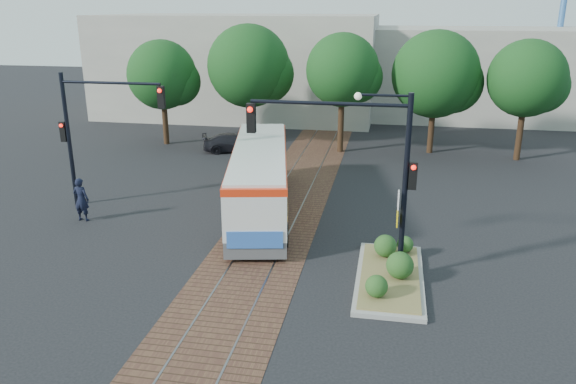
{
  "coord_description": "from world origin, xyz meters",
  "views": [
    {
      "loc": [
        4.54,
        -18.18,
        8.73
      ],
      "look_at": [
        0.64,
        2.8,
        1.6
      ],
      "focal_mm": 35.0,
      "sensor_mm": 36.0,
      "label": 1
    }
  ],
  "objects_px": {
    "traffic_island": "(391,270)",
    "officer": "(81,199)",
    "signal_pole_left": "(90,122)",
    "city_bus": "(260,176)",
    "parked_car": "(234,142)",
    "signal_pole_main": "(367,157)"
  },
  "relations": [
    {
      "from": "traffic_island",
      "to": "officer",
      "type": "relative_size",
      "value": 2.76
    },
    {
      "from": "city_bus",
      "to": "signal_pole_main",
      "type": "distance_m",
      "value": 7.72
    },
    {
      "from": "signal_pole_main",
      "to": "officer",
      "type": "relative_size",
      "value": 3.19
    },
    {
      "from": "traffic_island",
      "to": "officer",
      "type": "distance_m",
      "value": 13.32
    },
    {
      "from": "traffic_island",
      "to": "signal_pole_left",
      "type": "height_order",
      "value": "signal_pole_left"
    },
    {
      "from": "city_bus",
      "to": "traffic_island",
      "type": "distance_m",
      "value": 8.12
    },
    {
      "from": "signal_pole_main",
      "to": "parked_car",
      "type": "bearing_deg",
      "value": 119.63
    },
    {
      "from": "signal_pole_left",
      "to": "parked_car",
      "type": "relative_size",
      "value": 1.54
    },
    {
      "from": "signal_pole_main",
      "to": "signal_pole_left",
      "type": "relative_size",
      "value": 1.0
    },
    {
      "from": "city_bus",
      "to": "parked_car",
      "type": "xyz_separation_m",
      "value": [
        -4.1,
        10.21,
        -1.04
      ]
    },
    {
      "from": "signal_pole_main",
      "to": "parked_car",
      "type": "height_order",
      "value": "signal_pole_main"
    },
    {
      "from": "signal_pole_left",
      "to": "parked_car",
      "type": "bearing_deg",
      "value": 73.06
    },
    {
      "from": "city_bus",
      "to": "officer",
      "type": "distance_m",
      "value": 7.62
    },
    {
      "from": "city_bus",
      "to": "traffic_island",
      "type": "xyz_separation_m",
      "value": [
        5.78,
        -5.56,
        -1.28
      ]
    },
    {
      "from": "city_bus",
      "to": "officer",
      "type": "bearing_deg",
      "value": -172.11
    },
    {
      "from": "traffic_island",
      "to": "signal_pole_left",
      "type": "distance_m",
      "value": 14.5
    },
    {
      "from": "officer",
      "to": "parked_car",
      "type": "relative_size",
      "value": 0.48
    },
    {
      "from": "traffic_island",
      "to": "officer",
      "type": "height_order",
      "value": "officer"
    },
    {
      "from": "signal_pole_left",
      "to": "parked_car",
      "type": "distance_m",
      "value": 11.84
    },
    {
      "from": "traffic_island",
      "to": "signal_pole_main",
      "type": "distance_m",
      "value": 3.95
    },
    {
      "from": "parked_car",
      "to": "city_bus",
      "type": "bearing_deg",
      "value": -176.51
    },
    {
      "from": "signal_pole_main",
      "to": "city_bus",
      "type": "bearing_deg",
      "value": 131.4
    }
  ]
}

